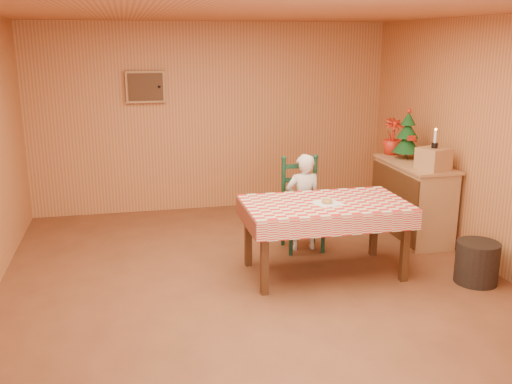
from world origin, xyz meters
TOP-DOWN VIEW (x-y plane):
  - ground at (0.00, 0.00)m, footprint 6.00×6.00m
  - cabin_walls at (-0.00, 0.53)m, footprint 5.10×6.05m
  - dining_table at (0.75, 0.32)m, footprint 1.66×0.96m
  - ladder_chair at (0.75, 1.11)m, footprint 0.44×0.40m
  - seated_child at (0.75, 1.05)m, footprint 0.41×0.27m
  - napkin at (0.75, 0.27)m, footprint 0.32×0.32m
  - donut at (0.75, 0.27)m, footprint 0.12×0.12m
  - shelf_unit at (2.18, 1.19)m, footprint 0.54×1.24m
  - crate at (2.19, 0.79)m, footprint 0.38×0.38m
  - christmas_tree at (2.19, 1.44)m, footprint 0.34×0.34m
  - flower_arrangement at (2.14, 1.74)m, footprint 0.28×0.28m
  - candle_set at (2.19, 0.79)m, footprint 0.07×0.07m
  - storage_bin at (2.16, -0.24)m, footprint 0.52×0.52m

SIDE VIEW (x-z plane):
  - ground at x=0.00m, z-range 0.00..0.00m
  - storage_bin at x=2.16m, z-range 0.00..0.42m
  - shelf_unit at x=2.18m, z-range 0.00..0.93m
  - ladder_chair at x=0.75m, z-range -0.04..1.04m
  - seated_child at x=0.75m, z-range 0.00..1.12m
  - dining_table at x=0.75m, z-range 0.30..1.07m
  - napkin at x=0.75m, z-range 0.77..0.77m
  - donut at x=0.75m, z-range 0.77..0.81m
  - crate at x=2.19m, z-range 0.93..1.18m
  - flower_arrangement at x=2.14m, z-range 0.93..1.39m
  - christmas_tree at x=2.19m, z-range 0.90..1.52m
  - candle_set at x=2.19m, z-range 1.13..1.36m
  - cabin_walls at x=0.00m, z-range 0.50..3.15m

